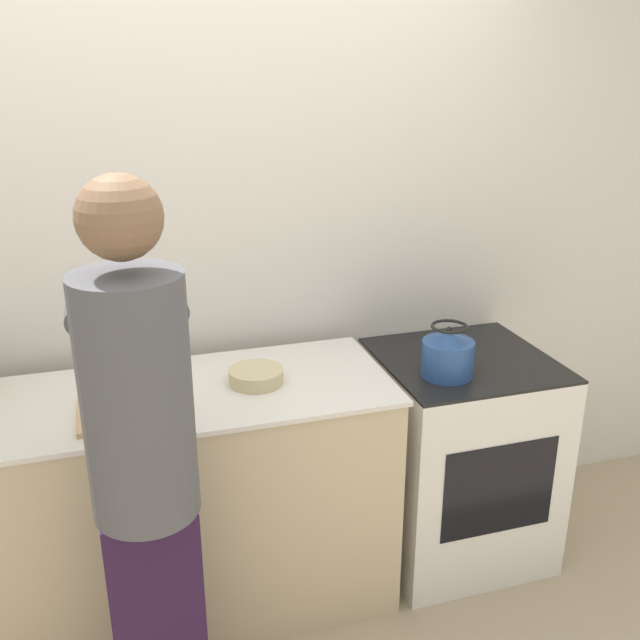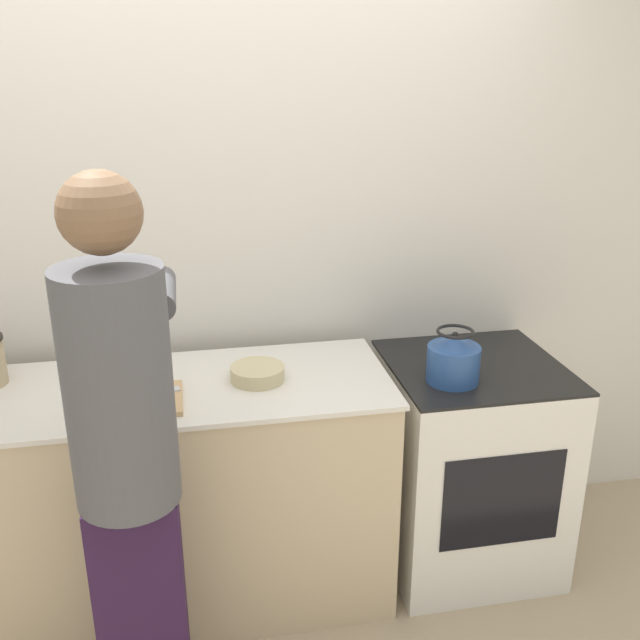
% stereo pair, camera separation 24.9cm
% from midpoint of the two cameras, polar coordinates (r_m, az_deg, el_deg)
% --- Properties ---
extents(wall_back, '(8.00, 0.05, 2.60)m').
position_cam_midpoint_polar(wall_back, '(2.89, -10.51, 5.22)').
color(wall_back, silver).
rests_on(wall_back, ground_plane).
extents(counter, '(1.79, 0.63, 0.92)m').
position_cam_midpoint_polar(counter, '(2.83, -15.88, -14.36)').
color(counter, '#C6B28E').
rests_on(counter, ground_plane).
extents(oven, '(0.68, 0.66, 0.89)m').
position_cam_midpoint_polar(oven, '(3.11, 8.72, -10.68)').
color(oven, silver).
rests_on(oven, ground_plane).
extents(person, '(0.34, 0.58, 1.78)m').
position_cam_midpoint_polar(person, '(2.10, -17.34, -10.81)').
color(person, '#281433').
rests_on(person, ground_plane).
extents(cutting_board, '(0.35, 0.25, 0.02)m').
position_cam_midpoint_polar(cutting_board, '(2.50, -17.64, -7.02)').
color(cutting_board, tan).
rests_on(cutting_board, counter).
extents(knife, '(0.24, 0.13, 0.01)m').
position_cam_midpoint_polar(knife, '(2.49, -16.71, -6.66)').
color(knife, silver).
rests_on(knife, cutting_board).
extents(kettle, '(0.20, 0.20, 0.20)m').
position_cam_midpoint_polar(kettle, '(2.71, 7.62, -2.79)').
color(kettle, '#284C8C').
rests_on(kettle, oven).
extents(bowl_mixing, '(0.20, 0.20, 0.05)m').
position_cam_midpoint_polar(bowl_mixing, '(2.61, -7.87, -4.53)').
color(bowl_mixing, '#C6B789').
rests_on(bowl_mixing, counter).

